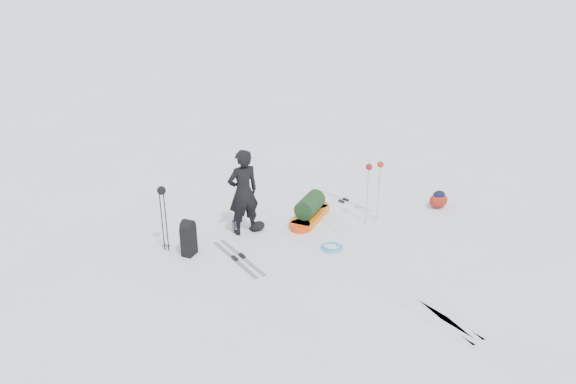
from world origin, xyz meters
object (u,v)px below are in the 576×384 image
object	(u,v)px
pulk_sled	(310,210)
expedition_rucksack	(189,237)
ski_poles_black	(162,198)
skier	(243,192)

from	to	relation	value
pulk_sled	expedition_rucksack	distance (m)	2.99
pulk_sled	ski_poles_black	size ratio (longest dim) A/B	1.09
skier	expedition_rucksack	size ratio (longest dim) A/B	2.29
skier	pulk_sled	distance (m)	1.77
skier	ski_poles_black	distance (m)	1.77
skier	pulk_sled	size ratio (longest dim) A/B	1.23
expedition_rucksack	ski_poles_black	world-z (taller)	ski_poles_black
pulk_sled	ski_poles_black	distance (m)	3.50
skier	ski_poles_black	world-z (taller)	skier
pulk_sled	ski_poles_black	xyz separation A→B (m)	(-3.33, 0.47, 0.95)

